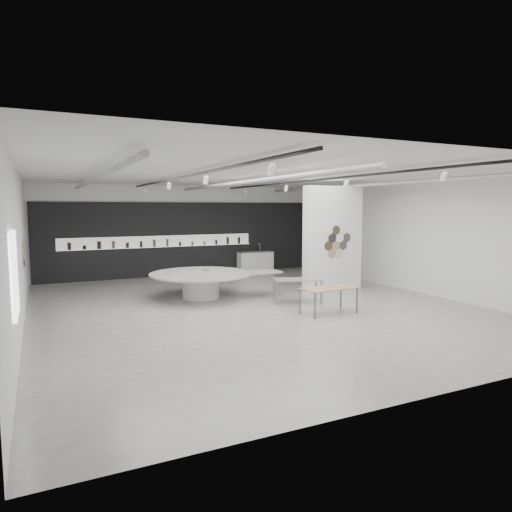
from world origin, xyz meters
name	(u,v)px	position (x,y,z in m)	size (l,w,h in m)	color
room	(250,236)	(-0.09, 0.00, 2.07)	(12.02, 14.02, 3.82)	#9F9C96
back_wall_display	(182,239)	(-0.08, 6.93, 1.54)	(11.80, 0.27, 3.10)	black
partition_column	(333,239)	(3.50, 1.00, 1.80)	(2.20, 0.38, 3.60)	white
display_island	(203,282)	(-0.91, 1.78, 0.53)	(4.13, 3.24, 0.83)	white
sample_table_wood	(329,290)	(1.50, -1.70, 0.66)	(1.56, 0.86, 0.71)	#9A7A4F
sample_table_stone	(297,281)	(1.45, -0.11, 0.66)	(1.56, 1.10, 0.73)	gray
kitchen_counter	(255,262)	(3.19, 6.50, 0.46)	(1.62, 0.66, 1.27)	white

